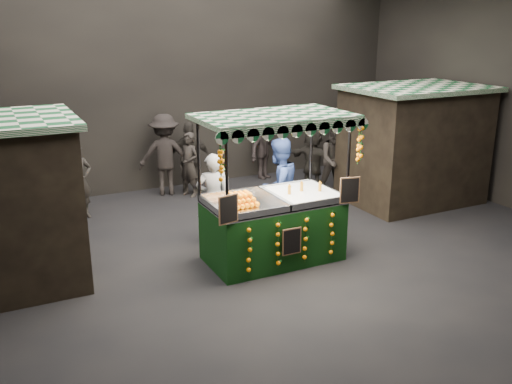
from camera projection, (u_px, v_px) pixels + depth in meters
name	position (u px, v px, depth m)	size (l,w,h in m)	color
ground	(270.00, 258.00, 9.68)	(12.00, 12.00, 0.00)	black
market_hall	(272.00, 59.00, 8.68)	(12.10, 10.10, 5.05)	black
neighbour_stall_right	(413.00, 144.00, 12.45)	(3.00, 2.20, 2.60)	black
juice_stall	(275.00, 217.00, 9.40)	(2.60, 1.53, 2.52)	black
vendor_grey	(213.00, 199.00, 10.12)	(0.70, 0.55, 1.70)	gray
vendor_blue	(279.00, 187.00, 10.51)	(1.09, 0.96, 1.88)	navy
shopper_0	(79.00, 181.00, 11.42)	(0.65, 0.50, 1.59)	#2B2722
shopper_1	(336.00, 160.00, 12.93)	(0.99, 0.88, 1.71)	#2D2824
shopper_2	(190.00, 158.00, 13.08)	(1.08, 0.78, 1.71)	#2A2622
shopper_3	(265.00, 147.00, 14.34)	(1.22, 0.98, 1.65)	black
shopper_5	(313.00, 159.00, 13.30)	(1.08, 1.49, 1.56)	#2B2823
shopper_6	(189.00, 165.00, 12.91)	(0.55, 0.65, 1.51)	#2E2925
shopper_7	(165.00, 155.00, 12.99)	(1.39, 1.04, 1.91)	black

